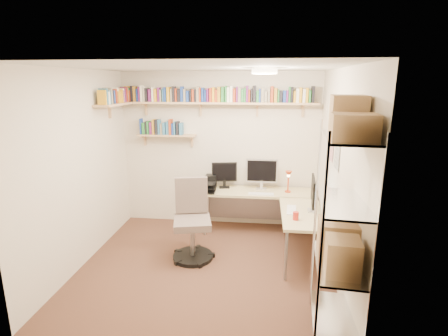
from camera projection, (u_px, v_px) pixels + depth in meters
The scene contains 6 objects.
ground at pixel (205, 266), 4.57m from camera, with size 3.20×3.20×0.00m, color #46281E.
room_shell at pixel (204, 150), 4.19m from camera, with size 3.24×3.04×2.52m.
wall_shelves at pixel (191, 103), 5.38m from camera, with size 3.12×1.09×0.80m.
corner_desk at pixel (261, 196), 5.25m from camera, with size 1.80×1.72×1.17m.
office_chair at pixel (192, 225), 4.71m from camera, with size 0.58×0.59×1.09m.
wire_rack at pixel (343, 200), 3.06m from camera, with size 0.50×0.90×2.23m.
Camera 1 is at (0.71, -4.07, 2.34)m, focal length 28.00 mm.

